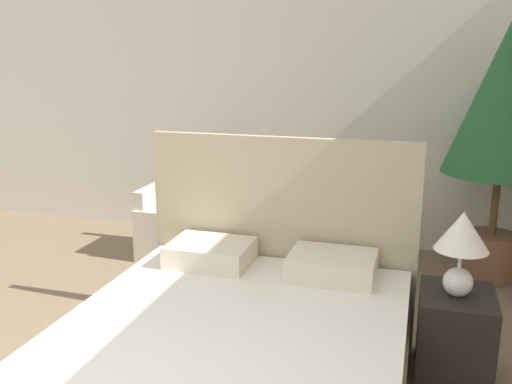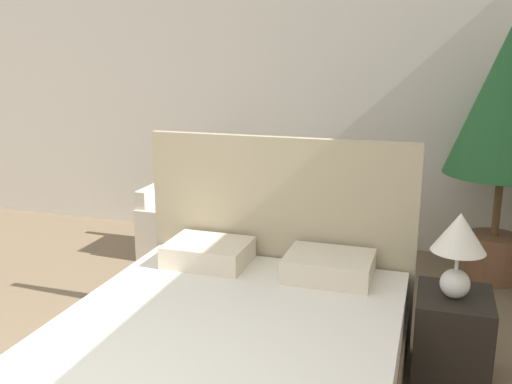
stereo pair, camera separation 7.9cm
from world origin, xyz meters
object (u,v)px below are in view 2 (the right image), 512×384
Objects in this scene: armchair_near_window_right at (297,235)px; nightstand at (452,336)px; armchair_near_window_left at (184,224)px; potted_palm at (508,108)px; table_lamp at (459,242)px; bed at (227,362)px.

armchair_near_window_right reaches higher than nightstand.
armchair_near_window_left is 2.70m from nightstand.
potted_palm is 4.31× the size of table_lamp.
table_lamp is at bearing 32.33° from bed.
nightstand is 1.04× the size of table_lamp.
nightstand is (1.10, 0.72, -0.04)m from bed.
armchair_near_window_left is 2.76m from table_lamp.
bed is 2.98m from potted_palm.
potted_palm reaches higher than armchair_near_window_left.
nightstand is at bearing 69.45° from table_lamp.
potted_palm is at bearing 78.19° from nightstand.
armchair_near_window_right is at bearing 131.65° from nightstand.
bed is 1.32m from nightstand.
bed is 2.45× the size of armchair_near_window_left.
bed is 4.39× the size of table_lamp.
bed reaches higher than armchair_near_window_left.
potted_palm is 1.80m from table_lamp.
armchair_near_window_left is 2.89m from potted_palm.
armchair_near_window_left and armchair_near_window_right have the same top height.
potted_palm is 2.03m from nightstand.
table_lamp is (2.30, -1.43, 0.54)m from armchair_near_window_left.
potted_palm is (1.59, 0.23, 1.12)m from armchair_near_window_right.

